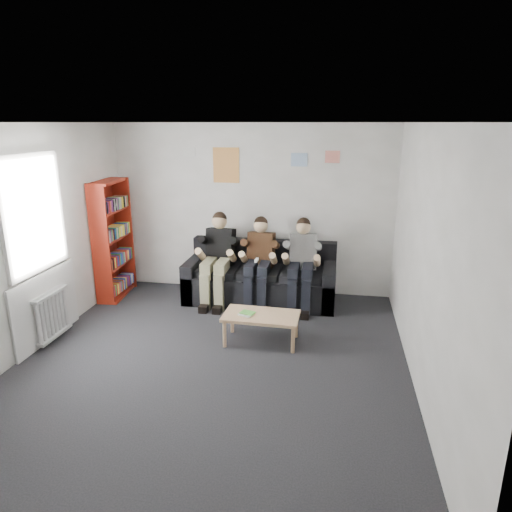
{
  "coord_description": "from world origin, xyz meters",
  "views": [
    {
      "loc": [
        1.34,
        -4.61,
        2.7
      ],
      "look_at": [
        0.29,
        1.3,
        0.94
      ],
      "focal_mm": 32.0,
      "sensor_mm": 36.0,
      "label": 1
    }
  ],
  "objects_px": {
    "bookshelf": "(113,240)",
    "person_left": "(217,259)",
    "sofa": "(261,280)",
    "person_right": "(301,264)",
    "coffee_table": "(261,318)",
    "person_middle": "(259,262)"
  },
  "relations": [
    {
      "from": "person_middle",
      "to": "sofa",
      "type": "bearing_deg",
      "value": 94.78
    },
    {
      "from": "bookshelf",
      "to": "sofa",
      "type": "bearing_deg",
      "value": 0.44
    },
    {
      "from": "sofa",
      "to": "person_right",
      "type": "relative_size",
      "value": 1.72
    },
    {
      "from": "coffee_table",
      "to": "sofa",
      "type": "bearing_deg",
      "value": 99.55
    },
    {
      "from": "coffee_table",
      "to": "person_right",
      "type": "distance_m",
      "value": 1.36
    },
    {
      "from": "bookshelf",
      "to": "person_right",
      "type": "bearing_deg",
      "value": -4.76
    },
    {
      "from": "sofa",
      "to": "bookshelf",
      "type": "height_order",
      "value": "bookshelf"
    },
    {
      "from": "bookshelf",
      "to": "person_middle",
      "type": "distance_m",
      "value": 2.33
    },
    {
      "from": "coffee_table",
      "to": "person_middle",
      "type": "bearing_deg",
      "value": 101.08
    },
    {
      "from": "bookshelf",
      "to": "person_right",
      "type": "distance_m",
      "value": 2.97
    },
    {
      "from": "bookshelf",
      "to": "coffee_table",
      "type": "distance_m",
      "value": 2.9
    },
    {
      "from": "person_left",
      "to": "person_right",
      "type": "distance_m",
      "value": 1.29
    },
    {
      "from": "coffee_table",
      "to": "person_middle",
      "type": "relative_size",
      "value": 0.71
    },
    {
      "from": "coffee_table",
      "to": "bookshelf",
      "type": "bearing_deg",
      "value": 154.47
    },
    {
      "from": "coffee_table",
      "to": "person_left",
      "type": "distance_m",
      "value": 1.57
    },
    {
      "from": "bookshelf",
      "to": "coffee_table",
      "type": "xyz_separation_m",
      "value": [
        2.56,
        -1.22,
        -0.6
      ]
    },
    {
      "from": "person_middle",
      "to": "bookshelf",
      "type": "bearing_deg",
      "value": -174.56
    },
    {
      "from": "coffee_table",
      "to": "person_right",
      "type": "xyz_separation_m",
      "value": [
        0.4,
        1.25,
        0.34
      ]
    },
    {
      "from": "person_middle",
      "to": "person_right",
      "type": "xyz_separation_m",
      "value": [
        0.64,
        0.0,
        0.0
      ]
    },
    {
      "from": "person_right",
      "to": "person_middle",
      "type": "bearing_deg",
      "value": 172.31
    },
    {
      "from": "bookshelf",
      "to": "person_left",
      "type": "height_order",
      "value": "bookshelf"
    },
    {
      "from": "coffee_table",
      "to": "person_right",
      "type": "bearing_deg",
      "value": 72.33
    }
  ]
}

